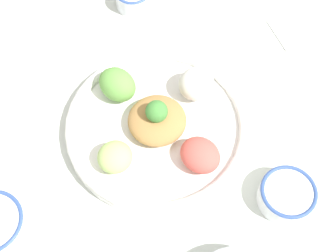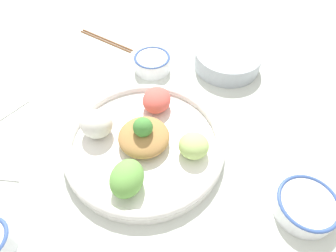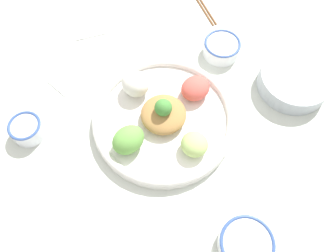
{
  "view_description": "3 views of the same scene",
  "coord_description": "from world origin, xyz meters",
  "px_view_note": "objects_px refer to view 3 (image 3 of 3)",
  "views": [
    {
      "loc": [
        0.35,
        -0.29,
        0.82
      ],
      "look_at": [
        0.05,
        -0.02,
        0.1
      ],
      "focal_mm": 50.0,
      "sensor_mm": 36.0,
      "label": 1
    },
    {
      "loc": [
        -0.33,
        -0.17,
        0.54
      ],
      "look_at": [
        0.04,
        -0.05,
        0.06
      ],
      "focal_mm": 30.0,
      "sensor_mm": 36.0,
      "label": 2
    },
    {
      "loc": [
        -0.22,
        -0.32,
        0.75
      ],
      "look_at": [
        -0.02,
        -0.06,
        0.08
      ],
      "focal_mm": 35.0,
      "sensor_mm": 36.0,
      "label": 3
    }
  ],
  "objects_px": {
    "sauce_bowl_red": "(246,244)",
    "serving_spoon_extra": "(102,33)",
    "salad_platter": "(163,117)",
    "sauce_bowl_dark": "(27,129)",
    "side_serving_bowl": "(294,80)",
    "chopsticks_pair_near": "(200,1)",
    "rice_bowl_blue": "(222,47)",
    "serving_spoon_main": "(48,79)"
  },
  "relations": [
    {
      "from": "salad_platter",
      "to": "rice_bowl_blue",
      "type": "relative_size",
      "value": 3.51
    },
    {
      "from": "side_serving_bowl",
      "to": "serving_spoon_main",
      "type": "height_order",
      "value": "side_serving_bowl"
    },
    {
      "from": "salad_platter",
      "to": "sauce_bowl_red",
      "type": "xyz_separation_m",
      "value": [
        -0.05,
        -0.35,
        -0.0
      ]
    },
    {
      "from": "salad_platter",
      "to": "serving_spoon_main",
      "type": "bearing_deg",
      "value": 119.98
    },
    {
      "from": "rice_bowl_blue",
      "to": "chopsticks_pair_near",
      "type": "height_order",
      "value": "rice_bowl_blue"
    },
    {
      "from": "sauce_bowl_dark",
      "to": "chopsticks_pair_near",
      "type": "xyz_separation_m",
      "value": [
        0.64,
        0.09,
        -0.02
      ]
    },
    {
      "from": "sauce_bowl_red",
      "to": "chopsticks_pair_near",
      "type": "relative_size",
      "value": 0.57
    },
    {
      "from": "sauce_bowl_red",
      "to": "salad_platter",
      "type": "bearing_deg",
      "value": 82.62
    },
    {
      "from": "sauce_bowl_dark",
      "to": "side_serving_bowl",
      "type": "height_order",
      "value": "side_serving_bowl"
    },
    {
      "from": "side_serving_bowl",
      "to": "serving_spoon_main",
      "type": "distance_m",
      "value": 0.67
    },
    {
      "from": "serving_spoon_main",
      "to": "serving_spoon_extra",
      "type": "distance_m",
      "value": 0.21
    },
    {
      "from": "sauce_bowl_dark",
      "to": "side_serving_bowl",
      "type": "distance_m",
      "value": 0.7
    },
    {
      "from": "rice_bowl_blue",
      "to": "side_serving_bowl",
      "type": "height_order",
      "value": "side_serving_bowl"
    },
    {
      "from": "chopsticks_pair_near",
      "to": "serving_spoon_extra",
      "type": "xyz_separation_m",
      "value": [
        -0.32,
        0.08,
        -0.0
      ]
    },
    {
      "from": "salad_platter",
      "to": "serving_spoon_extra",
      "type": "bearing_deg",
      "value": 84.12
    },
    {
      "from": "sauce_bowl_red",
      "to": "serving_spoon_extra",
      "type": "relative_size",
      "value": 0.89
    },
    {
      "from": "rice_bowl_blue",
      "to": "serving_spoon_extra",
      "type": "height_order",
      "value": "rice_bowl_blue"
    },
    {
      "from": "sauce_bowl_red",
      "to": "side_serving_bowl",
      "type": "xyz_separation_m",
      "value": [
        0.39,
        0.22,
        0.01
      ]
    },
    {
      "from": "sauce_bowl_red",
      "to": "rice_bowl_blue",
      "type": "bearing_deg",
      "value": 53.6
    },
    {
      "from": "serving_spoon_extra",
      "to": "rice_bowl_blue",
      "type": "bearing_deg",
      "value": 150.83
    },
    {
      "from": "salad_platter",
      "to": "sauce_bowl_dark",
      "type": "distance_m",
      "value": 0.34
    },
    {
      "from": "sauce_bowl_red",
      "to": "sauce_bowl_dark",
      "type": "relative_size",
      "value": 1.44
    },
    {
      "from": "sauce_bowl_red",
      "to": "serving_spoon_extra",
      "type": "height_order",
      "value": "sauce_bowl_red"
    },
    {
      "from": "sauce_bowl_dark",
      "to": "side_serving_bowl",
      "type": "relative_size",
      "value": 0.43
    },
    {
      "from": "sauce_bowl_dark",
      "to": "chopsticks_pair_near",
      "type": "relative_size",
      "value": 0.4
    },
    {
      "from": "salad_platter",
      "to": "rice_bowl_blue",
      "type": "distance_m",
      "value": 0.28
    },
    {
      "from": "sauce_bowl_red",
      "to": "side_serving_bowl",
      "type": "height_order",
      "value": "side_serving_bowl"
    },
    {
      "from": "chopsticks_pair_near",
      "to": "rice_bowl_blue",
      "type": "bearing_deg",
      "value": 171.3
    },
    {
      "from": "salad_platter",
      "to": "side_serving_bowl",
      "type": "bearing_deg",
      "value": -20.36
    },
    {
      "from": "serving_spoon_extra",
      "to": "sauce_bowl_dark",
      "type": "bearing_deg",
      "value": 48.29
    },
    {
      "from": "salad_platter",
      "to": "serving_spoon_extra",
      "type": "xyz_separation_m",
      "value": [
        0.04,
        0.35,
        -0.02
      ]
    },
    {
      "from": "rice_bowl_blue",
      "to": "chopsticks_pair_near",
      "type": "xyz_separation_m",
      "value": [
        0.08,
        0.19,
        -0.02
      ]
    },
    {
      "from": "salad_platter",
      "to": "serving_spoon_extra",
      "type": "relative_size",
      "value": 2.73
    },
    {
      "from": "sauce_bowl_red",
      "to": "side_serving_bowl",
      "type": "distance_m",
      "value": 0.45
    },
    {
      "from": "rice_bowl_blue",
      "to": "sauce_bowl_dark",
      "type": "xyz_separation_m",
      "value": [
        -0.55,
        0.1,
        0.0
      ]
    },
    {
      "from": "sauce_bowl_red",
      "to": "serving_spoon_main",
      "type": "height_order",
      "value": "sauce_bowl_red"
    },
    {
      "from": "rice_bowl_blue",
      "to": "side_serving_bowl",
      "type": "xyz_separation_m",
      "value": [
        0.08,
        -0.2,
        0.0
      ]
    },
    {
      "from": "rice_bowl_blue",
      "to": "serving_spoon_extra",
      "type": "relative_size",
      "value": 0.78
    },
    {
      "from": "salad_platter",
      "to": "sauce_bowl_dark",
      "type": "xyz_separation_m",
      "value": [
        -0.29,
        0.18,
        0.0
      ]
    },
    {
      "from": "serving_spoon_main",
      "to": "salad_platter",
      "type": "bearing_deg",
      "value": 19.07
    },
    {
      "from": "rice_bowl_blue",
      "to": "serving_spoon_extra",
      "type": "xyz_separation_m",
      "value": [
        -0.23,
        0.27,
        -0.02
      ]
    },
    {
      "from": "rice_bowl_blue",
      "to": "side_serving_bowl",
      "type": "distance_m",
      "value": 0.22
    }
  ]
}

